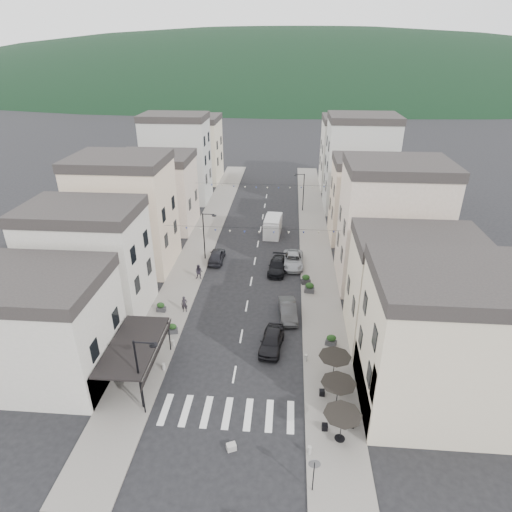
{
  "coord_description": "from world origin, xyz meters",
  "views": [
    {
      "loc": [
        3.8,
        -20.11,
        23.55
      ],
      "look_at": [
        0.59,
        20.33,
        3.5
      ],
      "focal_mm": 30.0,
      "sensor_mm": 36.0,
      "label": 1
    }
  ],
  "objects_px": {
    "pedestrian_a": "(184,304)",
    "parked_car_e": "(217,256)",
    "parked_car_d": "(277,266)",
    "delivery_van": "(273,225)",
    "pedestrian_b": "(199,272)",
    "parked_car_b": "(288,310)",
    "parked_car_a": "(272,341)",
    "parked_car_c": "(293,260)"
  },
  "relations": [
    {
      "from": "parked_car_e",
      "to": "pedestrian_b",
      "type": "height_order",
      "value": "pedestrian_b"
    },
    {
      "from": "parked_car_e",
      "to": "pedestrian_a",
      "type": "bearing_deg",
      "value": 82.67
    },
    {
      "from": "parked_car_a",
      "to": "parked_car_b",
      "type": "height_order",
      "value": "parked_car_a"
    },
    {
      "from": "parked_car_a",
      "to": "pedestrian_b",
      "type": "relative_size",
      "value": 2.55
    },
    {
      "from": "parked_car_a",
      "to": "parked_car_e",
      "type": "xyz_separation_m",
      "value": [
        -7.4,
        15.99,
        -0.02
      ]
    },
    {
      "from": "pedestrian_a",
      "to": "pedestrian_b",
      "type": "relative_size",
      "value": 0.96
    },
    {
      "from": "parked_car_b",
      "to": "pedestrian_b",
      "type": "height_order",
      "value": "pedestrian_b"
    },
    {
      "from": "parked_car_a",
      "to": "parked_car_b",
      "type": "bearing_deg",
      "value": 81.33
    },
    {
      "from": "delivery_van",
      "to": "pedestrian_b",
      "type": "height_order",
      "value": "delivery_van"
    },
    {
      "from": "pedestrian_b",
      "to": "delivery_van",
      "type": "bearing_deg",
      "value": 66.44
    },
    {
      "from": "parked_car_c",
      "to": "delivery_van",
      "type": "height_order",
      "value": "delivery_van"
    },
    {
      "from": "parked_car_c",
      "to": "parked_car_e",
      "type": "relative_size",
      "value": 1.19
    },
    {
      "from": "delivery_van",
      "to": "parked_car_e",
      "type": "bearing_deg",
      "value": -121.89
    },
    {
      "from": "pedestrian_b",
      "to": "parked_car_b",
      "type": "bearing_deg",
      "value": -27.49
    },
    {
      "from": "parked_car_e",
      "to": "delivery_van",
      "type": "bearing_deg",
      "value": -126.25
    },
    {
      "from": "parked_car_b",
      "to": "parked_car_e",
      "type": "bearing_deg",
      "value": 121.99
    },
    {
      "from": "parked_car_a",
      "to": "parked_car_e",
      "type": "distance_m",
      "value": 17.62
    },
    {
      "from": "parked_car_c",
      "to": "parked_car_e",
      "type": "distance_m",
      "value": 9.21
    },
    {
      "from": "pedestrian_a",
      "to": "parked_car_e",
      "type": "bearing_deg",
      "value": 74.06
    },
    {
      "from": "parked_car_d",
      "to": "parked_car_a",
      "type": "bearing_deg",
      "value": -85.35
    },
    {
      "from": "parked_car_b",
      "to": "parked_car_d",
      "type": "bearing_deg",
      "value": 92.18
    },
    {
      "from": "parked_car_a",
      "to": "pedestrian_a",
      "type": "bearing_deg",
      "value": 158.07
    },
    {
      "from": "parked_car_e",
      "to": "delivery_van",
      "type": "xyz_separation_m",
      "value": [
        6.39,
        8.93,
        0.52
      ]
    },
    {
      "from": "parked_car_b",
      "to": "parked_car_c",
      "type": "distance_m",
      "value": 10.77
    },
    {
      "from": "delivery_van",
      "to": "pedestrian_b",
      "type": "xyz_separation_m",
      "value": [
        -7.59,
        -13.6,
        -0.27
      ]
    },
    {
      "from": "parked_car_e",
      "to": "parked_car_b",
      "type": "bearing_deg",
      "value": 127.43
    },
    {
      "from": "pedestrian_b",
      "to": "parked_car_c",
      "type": "bearing_deg",
      "value": 27.97
    },
    {
      "from": "parked_car_c",
      "to": "pedestrian_a",
      "type": "height_order",
      "value": "pedestrian_a"
    },
    {
      "from": "pedestrian_a",
      "to": "pedestrian_b",
      "type": "height_order",
      "value": "pedestrian_b"
    },
    {
      "from": "delivery_van",
      "to": "parked_car_a",
      "type": "bearing_deg",
      "value": -83.96
    },
    {
      "from": "parked_car_c",
      "to": "parked_car_d",
      "type": "height_order",
      "value": "parked_car_c"
    },
    {
      "from": "parked_car_d",
      "to": "delivery_van",
      "type": "bearing_deg",
      "value": 99.94
    },
    {
      "from": "pedestrian_b",
      "to": "parked_car_a",
      "type": "bearing_deg",
      "value": -47.15
    },
    {
      "from": "pedestrian_a",
      "to": "delivery_van",
      "type": "bearing_deg",
      "value": 59.81
    },
    {
      "from": "parked_car_d",
      "to": "pedestrian_b",
      "type": "bearing_deg",
      "value": -157.74
    },
    {
      "from": "parked_car_a",
      "to": "parked_car_d",
      "type": "distance_m",
      "value": 14.05
    },
    {
      "from": "parked_car_c",
      "to": "parked_car_d",
      "type": "relative_size",
      "value": 1.1
    },
    {
      "from": "parked_car_b",
      "to": "parked_car_e",
      "type": "relative_size",
      "value": 1.02
    },
    {
      "from": "parked_car_d",
      "to": "pedestrian_b",
      "type": "distance_m",
      "value": 9.03
    },
    {
      "from": "parked_car_c",
      "to": "pedestrian_b",
      "type": "xyz_separation_m",
      "value": [
        -10.4,
        -4.28,
        0.27
      ]
    },
    {
      "from": "parked_car_b",
      "to": "parked_car_d",
      "type": "distance_m",
      "value": 9.31
    },
    {
      "from": "pedestrian_a",
      "to": "parked_car_d",
      "type": "bearing_deg",
      "value": 37.53
    }
  ]
}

